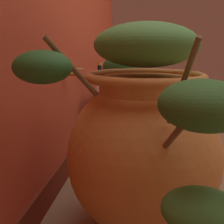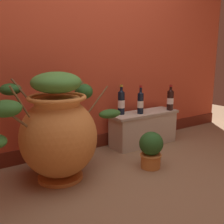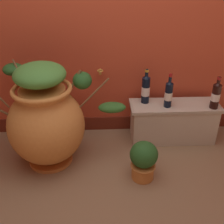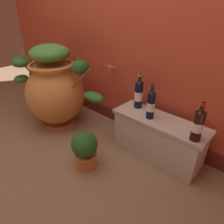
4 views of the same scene
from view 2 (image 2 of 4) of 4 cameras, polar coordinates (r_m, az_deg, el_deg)
The scene contains 8 objects.
ground_plane at distance 2.21m, azimuth 9.06°, elevation -16.30°, with size 7.00×7.00×0.00m, color #896B4C.
back_wall at distance 2.94m, azimuth -6.62°, elevation 16.97°, with size 4.40×0.33×2.60m.
terracotta_urn at distance 2.25m, azimuth -11.65°, elevation -3.81°, with size 1.26×0.72×0.92m.
stone_ledge at distance 3.15m, azimuth 6.81°, elevation -3.25°, with size 0.86×0.30×0.39m.
wine_bottle_left at distance 2.95m, azimuth 2.02°, elevation 2.31°, with size 0.08×0.08×0.34m.
wine_bottle_middle at distance 3.25m, azimuth 12.51°, elevation 2.80°, with size 0.08×0.08×0.31m.
wine_bottle_right at distance 2.99m, azimuth 6.18°, elevation 2.22°, with size 0.07×0.07×0.32m.
potted_shrub at distance 2.52m, azimuth 8.44°, elevation -7.91°, with size 0.23×0.22×0.35m.
Camera 2 is at (-1.33, -1.41, 1.06)m, focal length 42.23 mm.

